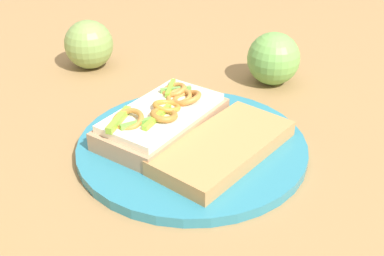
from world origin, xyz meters
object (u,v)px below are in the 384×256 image
object	(u,v)px
bread_slice_side	(224,147)
apple_1	(273,59)
apple_2	(89,44)
plate	(192,146)
sandwich	(163,119)

from	to	relation	value
bread_slice_side	apple_1	world-z (taller)	apple_1
bread_slice_side	apple_2	bearing A→B (deg)	75.83
plate	bread_slice_side	xyz separation A→B (m)	(0.04, -0.02, 0.02)
sandwich	apple_2	xyz separation A→B (m)	(-0.18, 0.18, 0.01)
plate	bread_slice_side	distance (m)	0.05
plate	apple_2	size ratio (longest dim) A/B	3.53
sandwich	plate	bearing A→B (deg)	-90.47
sandwich	apple_2	bearing A→B (deg)	64.64
plate	bread_slice_side	bearing A→B (deg)	-19.74
bread_slice_side	apple_1	size ratio (longest dim) A/B	2.24
bread_slice_side	apple_2	xyz separation A→B (m)	(-0.27, 0.21, 0.02)
apple_1	bread_slice_side	bearing A→B (deg)	-97.07
apple_1	apple_2	world-z (taller)	apple_1
sandwich	apple_1	size ratio (longest dim) A/B	2.37
plate	apple_2	distance (m)	0.30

